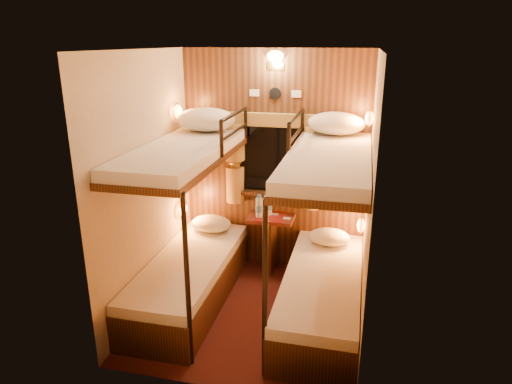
% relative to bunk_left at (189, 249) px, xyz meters
% --- Properties ---
extents(floor, '(2.10, 2.10, 0.00)m').
position_rel_bunk_left_xyz_m(floor, '(0.65, -0.07, -0.56)').
color(floor, '#3E1211').
rests_on(floor, ground).
extents(ceiling, '(2.10, 2.10, 0.00)m').
position_rel_bunk_left_xyz_m(ceiling, '(0.65, -0.07, 1.84)').
color(ceiling, silver).
rests_on(ceiling, wall_back).
extents(wall_back, '(2.40, 0.00, 2.40)m').
position_rel_bunk_left_xyz_m(wall_back, '(0.65, 0.98, 0.64)').
color(wall_back, '#C6B293').
rests_on(wall_back, floor).
extents(wall_front, '(2.40, 0.00, 2.40)m').
position_rel_bunk_left_xyz_m(wall_front, '(0.65, -1.12, 0.64)').
color(wall_front, '#C6B293').
rests_on(wall_front, floor).
extents(wall_left, '(0.00, 2.40, 2.40)m').
position_rel_bunk_left_xyz_m(wall_left, '(-0.35, -0.07, 0.64)').
color(wall_left, '#C6B293').
rests_on(wall_left, floor).
extents(wall_right, '(0.00, 2.40, 2.40)m').
position_rel_bunk_left_xyz_m(wall_right, '(1.65, -0.07, 0.64)').
color(wall_right, '#C6B293').
rests_on(wall_right, floor).
extents(back_panel, '(2.00, 0.03, 2.40)m').
position_rel_bunk_left_xyz_m(back_panel, '(0.65, 0.97, 0.64)').
color(back_panel, '#321B0D').
rests_on(back_panel, floor).
extents(bunk_left, '(0.72, 1.90, 1.82)m').
position_rel_bunk_left_xyz_m(bunk_left, '(0.00, 0.00, 0.00)').
color(bunk_left, '#321B0D').
rests_on(bunk_left, floor).
extents(bunk_right, '(0.72, 1.90, 1.82)m').
position_rel_bunk_left_xyz_m(bunk_right, '(1.30, 0.00, 0.00)').
color(bunk_right, '#321B0D').
rests_on(bunk_right, floor).
extents(window, '(1.00, 0.12, 0.79)m').
position_rel_bunk_left_xyz_m(window, '(0.65, 0.94, 0.62)').
color(window, black).
rests_on(window, back_panel).
extents(curtains, '(1.10, 0.22, 1.00)m').
position_rel_bunk_left_xyz_m(curtains, '(0.65, 0.90, 0.71)').
color(curtains, olive).
rests_on(curtains, back_panel).
extents(back_fixtures, '(0.54, 0.09, 0.48)m').
position_rel_bunk_left_xyz_m(back_fixtures, '(0.65, 0.93, 1.69)').
color(back_fixtures, black).
rests_on(back_fixtures, back_panel).
extents(reading_lamps, '(2.00, 0.20, 1.25)m').
position_rel_bunk_left_xyz_m(reading_lamps, '(0.65, 0.63, 0.68)').
color(reading_lamps, orange).
rests_on(reading_lamps, wall_left).
extents(table, '(0.50, 0.34, 0.66)m').
position_rel_bunk_left_xyz_m(table, '(0.65, 0.78, -0.14)').
color(table, '#5D1B15').
rests_on(table, floor).
extents(bottle_left, '(0.08, 0.08, 0.26)m').
position_rel_bunk_left_xyz_m(bottle_left, '(0.53, 0.74, 0.20)').
color(bottle_left, '#99BFE5').
rests_on(bottle_left, table).
extents(bottle_right, '(0.08, 0.08, 0.26)m').
position_rel_bunk_left_xyz_m(bottle_right, '(0.62, 0.83, 0.21)').
color(bottle_right, '#99BFE5').
rests_on(bottle_right, table).
extents(sachet_a, '(0.08, 0.06, 0.01)m').
position_rel_bunk_left_xyz_m(sachet_a, '(0.83, 0.76, 0.09)').
color(sachet_a, silver).
rests_on(sachet_a, table).
extents(sachet_b, '(0.08, 0.06, 0.01)m').
position_rel_bunk_left_xyz_m(sachet_b, '(0.68, 0.85, 0.09)').
color(sachet_b, silver).
rests_on(sachet_b, table).
extents(pillow_lower_left, '(0.45, 0.32, 0.18)m').
position_rel_bunk_left_xyz_m(pillow_lower_left, '(-0.00, 0.69, -0.01)').
color(pillow_lower_left, silver).
rests_on(pillow_lower_left, bunk_left).
extents(pillow_lower_right, '(0.42, 0.30, 0.17)m').
position_rel_bunk_left_xyz_m(pillow_lower_right, '(1.30, 0.64, -0.02)').
color(pillow_lower_right, silver).
rests_on(pillow_lower_right, bunk_right).
extents(pillow_upper_left, '(0.60, 0.43, 0.24)m').
position_rel_bunk_left_xyz_m(pillow_upper_left, '(-0.00, 0.63, 1.15)').
color(pillow_upper_left, silver).
rests_on(pillow_upper_left, bunk_left).
extents(pillow_upper_right, '(0.56, 0.40, 0.22)m').
position_rel_bunk_left_xyz_m(pillow_upper_right, '(1.30, 0.75, 1.14)').
color(pillow_upper_right, silver).
rests_on(pillow_upper_right, bunk_right).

